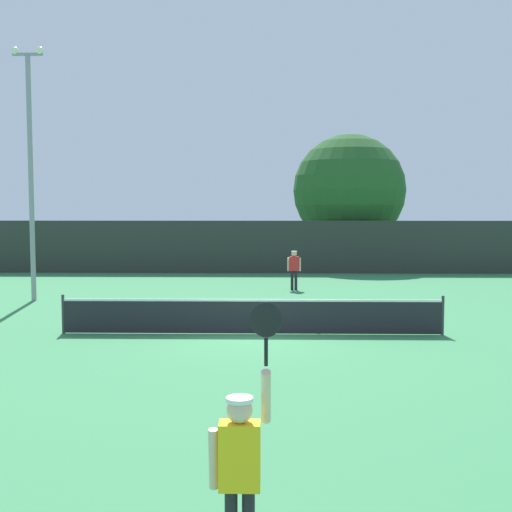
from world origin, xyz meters
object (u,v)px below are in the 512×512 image
at_px(parked_car_mid, 291,252).
at_px(light_pole, 30,160).
at_px(tennis_ball, 319,333).
at_px(parked_car_far, 368,252).
at_px(parked_car_near, 139,252).
at_px(large_tree, 349,190).
at_px(player_serving, 241,458).
at_px(player_receiving, 294,266).

bearing_deg(parked_car_mid, light_pole, -115.38).
distance_m(tennis_ball, parked_car_far, 21.78).
height_order(light_pole, parked_car_near, light_pole).
relative_size(large_tree, parked_car_near, 1.80).
distance_m(player_serving, player_receiving, 20.79).
bearing_deg(tennis_ball, large_tree, 80.71).
xyz_separation_m(player_serving, player_receiving, (1.28, 20.75, -0.12)).
relative_size(parked_car_near, parked_car_mid, 0.98).
bearing_deg(player_receiving, large_tree, -108.40).
height_order(player_serving, large_tree, large_tree).
height_order(player_receiving, parked_car_far, parked_car_far).
xyz_separation_m(large_tree, parked_car_far, (1.32, 1.05, -3.70)).
height_order(tennis_ball, parked_car_near, parked_car_near).
height_order(player_receiving, tennis_ball, player_receiving).
relative_size(player_receiving, parked_car_far, 0.38).
relative_size(player_serving, player_receiving, 1.56).
bearing_deg(parked_car_mid, parked_car_near, -170.12).
distance_m(player_serving, tennis_ball, 11.60).
bearing_deg(tennis_ball, player_receiving, 91.99).
relative_size(player_serving, parked_car_near, 0.59).
bearing_deg(player_serving, large_tree, 81.19).
xyz_separation_m(player_serving, parked_car_mid, (1.58, 33.02, -0.35)).
distance_m(tennis_ball, parked_car_near, 23.18).
height_order(parked_car_mid, parked_car_far, same).
height_order(player_serving, parked_car_far, player_serving).
bearing_deg(player_serving, tennis_ball, 82.03).
relative_size(light_pole, parked_car_near, 2.15).
xyz_separation_m(player_receiving, large_tree, (3.63, 10.91, 3.47)).
bearing_deg(light_pole, parked_car_mid, 57.05).
height_order(tennis_ball, parked_car_far, parked_car_far).
bearing_deg(parked_car_near, player_receiving, -56.21).
height_order(player_receiving, parked_car_mid, parked_car_mid).
xyz_separation_m(large_tree, parked_car_near, (-12.64, 0.98, -3.70)).
bearing_deg(parked_car_near, tennis_ball, -69.60).
distance_m(light_pole, large_tree, 19.55).
relative_size(large_tree, parked_car_far, 1.79).
distance_m(tennis_ball, light_pole, 12.85).
bearing_deg(player_serving, parked_car_far, 79.22).
relative_size(player_serving, parked_car_mid, 0.58).
relative_size(light_pole, large_tree, 1.19).
bearing_deg(player_receiving, parked_car_mid, -91.40).
xyz_separation_m(player_serving, light_pole, (-8.51, 17.46, 4.07)).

